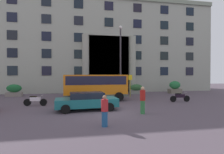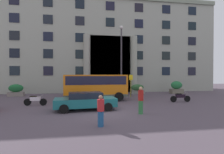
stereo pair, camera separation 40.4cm
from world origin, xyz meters
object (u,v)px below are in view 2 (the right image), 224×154
Objects in this scene: hedge_planter_entrance_right at (137,89)px; pedestrian_man_red_shirt at (141,100)px; hedge_planter_west at (16,90)px; hedge_planter_entrance_left at (106,90)px; hedge_planter_far_east at (176,87)px; white_taxi_kerbside at (85,101)px; scooter_by_planter at (73,100)px; pedestrian_woman_with_bag at (101,111)px; motorcycle_far_end at (35,100)px; bus_stop_sign at (131,83)px; motorcycle_near_kerb at (180,97)px; lamppost_plaza_centre at (121,56)px; orange_minibus at (96,85)px.

pedestrian_man_red_shirt reaches higher than hedge_planter_entrance_right.
hedge_planter_west reaches higher than hedge_planter_entrance_left.
hedge_planter_west is 16.57m from pedestrian_man_red_shirt.
hedge_planter_far_east is at bearing -2.90° from hedge_planter_entrance_right.
scooter_by_planter is (-1.02, 2.27, -0.23)m from white_taxi_kerbside.
hedge_planter_west is 1.11× the size of pedestrian_woman_with_bag.
hedge_planter_far_east reaches higher than pedestrian_woman_with_bag.
hedge_planter_far_east is 18.23m from motorcycle_far_end.
hedge_planter_entrance_left reaches higher than scooter_by_planter.
scooter_by_planter is at bearing 2.24° from motorcycle_far_end.
white_taxi_kerbside is 4.49m from pedestrian_woman_with_bag.
pedestrian_man_red_shirt is at bearing 8.06° from pedestrian_woman_with_bag.
bus_stop_sign reaches higher than pedestrian_woman_with_bag.
hedge_planter_west is 10.98m from hedge_planter_entrance_left.
hedge_planter_entrance_left is 1.12× the size of pedestrian_man_red_shirt.
hedge_planter_far_east reaches higher than hedge_planter_west.
hedge_planter_west is 0.89× the size of motorcycle_near_kerb.
lamppost_plaza_centre is at bearing 56.93° from white_taxi_kerbside.
motorcycle_far_end is (-9.52, -4.22, -1.15)m from bus_stop_sign.
lamppost_plaza_centre reaches higher than hedge_planter_far_east.
motorcycle_far_end is at bearing -157.24° from hedge_planter_far_east.
motorcycle_near_kerb is 0.23× the size of lamppost_plaza_centre.
lamppost_plaza_centre is at bearing -132.02° from pedestrian_man_red_shirt.
motorcycle_far_end is 9.07m from pedestrian_man_red_shirt.
motorcycle_near_kerb is (-3.62, -7.21, -0.37)m from hedge_planter_far_east.
pedestrian_man_red_shirt is at bearing -35.21° from scooter_by_planter.
hedge_planter_far_east is at bearing 17.85° from pedestrian_woman_with_bag.
hedge_planter_west is (-20.78, 0.04, -0.12)m from hedge_planter_far_east.
motorcycle_far_end is (-5.28, -2.27, -1.12)m from orange_minibus.
white_taxi_kerbside is 9.27m from motorcycle_near_kerb.
pedestrian_man_red_shirt is at bearing -23.29° from motorcycle_far_end.
pedestrian_man_red_shirt is at bearing -106.08° from hedge_planter_entrance_right.
hedge_planter_west is 0.86× the size of hedge_planter_entrance_left.
motorcycle_near_kerb is 1.09× the size of pedestrian_man_red_shirt.
hedge_planter_west is 0.97× the size of pedestrian_man_red_shirt.
hedge_planter_entrance_left reaches higher than motorcycle_far_end.
bus_stop_sign is at bearing -50.25° from hedge_planter_entrance_left.
motorcycle_near_kerb is at bearing -50.14° from hedge_planter_entrance_left.
hedge_planter_west is at bearing -179.19° from hedge_planter_entrance_left.
scooter_by_planter is at bearing -45.61° from hedge_planter_west.
bus_stop_sign is at bearing -138.07° from pedestrian_man_red_shirt.
hedge_planter_entrance_right is 1.17× the size of pedestrian_woman_with_bag.
pedestrian_woman_with_bag reaches higher than hedge_planter_west.
motorcycle_far_end is (-16.80, -7.05, -0.37)m from hedge_planter_far_east.
orange_minibus is 4.97m from white_taxi_kerbside.
scooter_by_planter is at bearing -132.75° from lamppost_plaza_centre.
hedge_planter_entrance_left is at bearing 52.50° from motorcycle_far_end.
scooter_by_planter is (-6.32, -4.46, -1.14)m from bus_stop_sign.
pedestrian_woman_with_bag is (-4.57, -11.16, -0.80)m from bus_stop_sign.
hedge_planter_far_east reaches higher than hedge_planter_entrance_right.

